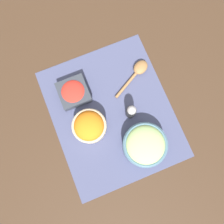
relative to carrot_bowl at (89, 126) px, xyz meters
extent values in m
plane|color=#422D1E|center=(0.02, -0.10, -0.05)|extent=(3.00, 3.00, 0.00)
cube|color=#474C70|center=(0.02, -0.10, -0.05)|extent=(0.56, 0.47, 0.00)
cylinder|color=beige|center=(0.00, 0.00, -0.01)|extent=(0.13, 0.13, 0.06)
torus|color=beige|center=(0.00, 0.00, 0.02)|extent=(0.13, 0.13, 0.01)
ellipsoid|color=orange|center=(0.00, 0.00, 0.02)|extent=(0.11, 0.11, 0.06)
cylinder|color=slate|center=(-0.15, -0.17, -0.01)|extent=(0.17, 0.17, 0.06)
torus|color=slate|center=(-0.15, -0.17, 0.01)|extent=(0.17, 0.17, 0.01)
ellipsoid|color=#A8CC7F|center=(-0.15, -0.17, 0.01)|extent=(0.15, 0.15, 0.05)
cube|color=#333842|center=(0.15, 0.01, -0.02)|extent=(0.12, 0.12, 0.04)
cube|color=#333842|center=(0.15, 0.01, 0.00)|extent=(0.12, 0.12, 0.00)
ellipsoid|color=red|center=(0.15, 0.01, -0.01)|extent=(0.10, 0.10, 0.03)
cylinder|color=#9E7042|center=(0.11, -0.21, -0.04)|extent=(0.08, 0.14, 0.01)
ellipsoid|color=#9E7042|center=(0.15, -0.29, -0.03)|extent=(0.08, 0.08, 0.03)
cylinder|color=black|center=(-0.01, -0.17, -0.01)|extent=(0.04, 0.04, 0.07)
sphere|color=#B2B2B7|center=(-0.01, -0.17, 0.03)|extent=(0.03, 0.03, 0.03)
camera|label=1|loc=(-0.12, -0.05, 0.83)|focal=35.00mm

